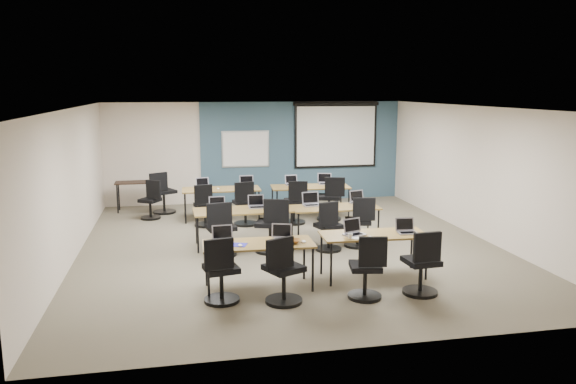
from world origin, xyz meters
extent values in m
cube|color=#6B6354|center=(0.00, 0.00, 0.00)|extent=(8.00, 9.00, 0.02)
cube|color=white|center=(0.00, 0.00, 2.70)|extent=(8.00, 9.00, 0.02)
cube|color=beige|center=(0.00, 4.50, 1.35)|extent=(8.00, 0.04, 2.70)
cube|color=beige|center=(0.00, -4.50, 1.35)|extent=(8.00, 0.04, 2.70)
cube|color=beige|center=(-4.00, 0.00, 1.35)|extent=(0.04, 9.00, 2.70)
cube|color=beige|center=(4.00, 0.00, 1.35)|extent=(0.04, 9.00, 2.70)
cube|color=#3D5977|center=(1.25, 4.47, 1.35)|extent=(5.50, 0.04, 2.70)
cube|color=silver|center=(-0.30, 4.43, 1.45)|extent=(1.28, 0.02, 0.98)
cube|color=white|center=(-0.30, 4.42, 1.45)|extent=(1.20, 0.02, 0.90)
cube|color=black|center=(2.20, 4.41, 1.80)|extent=(2.32, 0.03, 1.82)
cube|color=white|center=(2.20, 4.40, 1.76)|extent=(2.20, 0.02, 1.62)
cylinder|color=black|center=(2.20, 4.40, 2.64)|extent=(2.40, 0.10, 0.10)
cube|color=brown|center=(-0.94, -2.26, 0.71)|extent=(1.69, 0.71, 0.03)
cylinder|color=black|center=(-1.73, -2.55, 0.35)|extent=(0.04, 0.04, 0.70)
cylinder|color=black|center=(-0.16, -2.55, 0.35)|extent=(0.04, 0.04, 0.70)
cylinder|color=black|center=(-1.73, -1.96, 0.35)|extent=(0.04, 0.04, 0.70)
cylinder|color=black|center=(-0.16, -1.96, 0.35)|extent=(0.04, 0.04, 0.70)
cube|color=#A46539|center=(0.98, -2.08, 0.71)|extent=(1.72, 0.72, 0.03)
cylinder|color=black|center=(0.18, -2.38, 0.35)|extent=(0.04, 0.04, 0.70)
cylinder|color=black|center=(1.78, -2.38, 0.35)|extent=(0.04, 0.04, 0.70)
cylinder|color=black|center=(0.18, -1.78, 0.35)|extent=(0.04, 0.04, 0.70)
cylinder|color=black|center=(1.78, -1.78, 0.35)|extent=(0.04, 0.04, 0.70)
cube|color=brown|center=(-0.89, 0.18, 0.71)|extent=(1.91, 0.80, 0.03)
cylinder|color=black|center=(-1.78, -0.15, 0.35)|extent=(0.04, 0.04, 0.70)
cylinder|color=black|center=(0.01, -0.15, 0.35)|extent=(0.04, 0.04, 0.70)
cylinder|color=black|center=(-1.78, 0.52, 0.35)|extent=(0.04, 0.04, 0.70)
cylinder|color=black|center=(0.01, 0.52, 0.35)|extent=(0.04, 0.04, 0.70)
cube|color=#9E643D|center=(0.95, 0.08, 0.71)|extent=(1.75, 0.73, 0.03)
cylinder|color=black|center=(0.13, -0.22, 0.35)|extent=(0.04, 0.04, 0.70)
cylinder|color=black|center=(1.76, -0.22, 0.35)|extent=(0.04, 0.04, 0.70)
cylinder|color=black|center=(0.13, 0.39, 0.35)|extent=(0.04, 0.04, 0.70)
cylinder|color=black|center=(1.76, 0.39, 0.35)|extent=(0.04, 0.04, 0.70)
cube|color=#A16D46|center=(-1.12, 2.57, 0.71)|extent=(1.82, 0.76, 0.03)
cylinder|color=black|center=(-1.97, 2.25, 0.35)|extent=(0.04, 0.04, 0.70)
cylinder|color=black|center=(-0.27, 2.25, 0.35)|extent=(0.04, 0.04, 0.70)
cylinder|color=black|center=(-1.97, 2.89, 0.35)|extent=(0.04, 0.04, 0.70)
cylinder|color=black|center=(-0.27, 2.89, 0.35)|extent=(0.04, 0.04, 0.70)
cube|color=brown|center=(1.02, 2.49, 0.71)|extent=(1.87, 0.78, 0.03)
cylinder|color=black|center=(0.14, 2.16, 0.35)|extent=(0.04, 0.04, 0.70)
cylinder|color=black|center=(1.89, 2.16, 0.35)|extent=(0.04, 0.04, 0.70)
cylinder|color=black|center=(0.14, 2.81, 0.35)|extent=(0.04, 0.04, 0.70)
cylinder|color=black|center=(1.89, 2.81, 0.35)|extent=(0.04, 0.04, 0.70)
cube|color=#B7B7C0|center=(-1.47, -2.12, 0.74)|extent=(0.32, 0.23, 0.02)
cube|color=black|center=(-1.47, -2.14, 0.75)|extent=(0.27, 0.14, 0.00)
cube|color=#B7B7C0|center=(-1.47, -1.99, 0.86)|extent=(0.32, 0.06, 0.22)
cube|color=black|center=(-1.47, -2.00, 0.86)|extent=(0.28, 0.04, 0.18)
ellipsoid|color=white|center=(-1.24, -2.38, 0.74)|extent=(0.07, 0.10, 0.04)
cylinder|color=black|center=(-1.55, -2.68, 0.03)|extent=(0.52, 0.52, 0.05)
cylinder|color=black|center=(-1.55, -2.68, 0.23)|extent=(0.06, 0.06, 0.46)
cube|color=black|center=(-1.55, -2.68, 0.50)|extent=(0.46, 0.46, 0.08)
cube|color=black|center=(-1.59, -2.89, 0.78)|extent=(0.42, 0.06, 0.44)
cube|color=#B8B8C7|center=(-0.54, -2.20, 0.74)|extent=(0.32, 0.23, 0.02)
cube|color=black|center=(-0.54, -2.22, 0.75)|extent=(0.27, 0.13, 0.00)
cube|color=#B8B8C7|center=(-0.54, -2.08, 0.86)|extent=(0.32, 0.06, 0.22)
cube|color=black|center=(-0.54, -2.08, 0.86)|extent=(0.28, 0.04, 0.18)
ellipsoid|color=white|center=(-0.25, -2.36, 0.74)|extent=(0.10, 0.12, 0.04)
cylinder|color=black|center=(-0.67, -2.89, 0.03)|extent=(0.54, 0.54, 0.05)
cylinder|color=black|center=(-0.67, -2.89, 0.24)|extent=(0.06, 0.06, 0.48)
cube|color=black|center=(-0.67, -2.89, 0.52)|extent=(0.48, 0.48, 0.08)
cube|color=black|center=(-0.76, -3.09, 0.80)|extent=(0.44, 0.06, 0.44)
cube|color=#A9A9AE|center=(0.64, -2.11, 0.74)|extent=(0.33, 0.24, 0.02)
cube|color=black|center=(0.64, -2.13, 0.75)|extent=(0.28, 0.14, 0.00)
cube|color=#A9A9AE|center=(0.64, -1.98, 0.87)|extent=(0.33, 0.06, 0.23)
cube|color=black|center=(0.64, -1.99, 0.87)|extent=(0.29, 0.04, 0.19)
ellipsoid|color=white|center=(0.84, -2.31, 0.74)|extent=(0.07, 0.10, 0.03)
cylinder|color=black|center=(0.54, -2.96, 0.03)|extent=(0.50, 0.50, 0.05)
cylinder|color=black|center=(0.54, -2.96, 0.22)|extent=(0.06, 0.06, 0.44)
cube|color=black|center=(0.54, -2.96, 0.48)|extent=(0.44, 0.44, 0.08)
cube|color=black|center=(0.57, -3.16, 0.76)|extent=(0.41, 0.06, 0.44)
cube|color=#ABABAE|center=(1.52, -2.17, 0.74)|extent=(0.31, 0.23, 0.02)
cube|color=black|center=(1.52, -2.19, 0.75)|extent=(0.26, 0.13, 0.00)
cube|color=#ABABAE|center=(1.52, -2.05, 0.86)|extent=(0.31, 0.06, 0.21)
cube|color=black|center=(1.52, -2.06, 0.86)|extent=(0.27, 0.04, 0.18)
ellipsoid|color=white|center=(1.64, -2.38, 0.74)|extent=(0.08, 0.11, 0.03)
cylinder|color=black|center=(1.42, -2.95, 0.03)|extent=(0.53, 0.53, 0.05)
cylinder|color=black|center=(1.42, -2.95, 0.24)|extent=(0.06, 0.06, 0.47)
cube|color=black|center=(1.42, -2.95, 0.51)|extent=(0.47, 0.47, 0.08)
cube|color=black|center=(1.40, -3.17, 0.79)|extent=(0.43, 0.06, 0.44)
cube|color=#B2B1BD|center=(-1.38, 0.25, 0.74)|extent=(0.32, 0.23, 0.02)
cube|color=black|center=(-1.38, 0.23, 0.75)|extent=(0.27, 0.13, 0.00)
cube|color=#B2B1BD|center=(-1.38, 0.38, 0.86)|extent=(0.32, 0.06, 0.22)
cube|color=black|center=(-1.38, 0.37, 0.86)|extent=(0.28, 0.04, 0.18)
ellipsoid|color=white|center=(-1.31, 0.15, 0.74)|extent=(0.06, 0.09, 0.03)
cylinder|color=black|center=(-1.37, -0.39, 0.03)|extent=(0.57, 0.57, 0.05)
cylinder|color=black|center=(-1.37, -0.39, 0.25)|extent=(0.06, 0.06, 0.50)
cube|color=black|center=(-1.37, -0.39, 0.54)|extent=(0.50, 0.50, 0.08)
cube|color=black|center=(-1.41, -0.61, 0.82)|extent=(0.46, 0.06, 0.44)
cube|color=silver|center=(-0.60, 0.27, 0.74)|extent=(0.32, 0.23, 0.02)
cube|color=black|center=(-0.60, 0.25, 0.75)|extent=(0.27, 0.13, 0.00)
cube|color=silver|center=(-0.60, 0.40, 0.86)|extent=(0.32, 0.06, 0.22)
cube|color=black|center=(-0.60, 0.39, 0.86)|extent=(0.28, 0.04, 0.18)
ellipsoid|color=white|center=(-0.37, 0.12, 0.74)|extent=(0.08, 0.11, 0.03)
cylinder|color=black|center=(-0.44, -0.32, 0.03)|extent=(0.58, 0.58, 0.05)
cylinder|color=black|center=(-0.44, -0.32, 0.26)|extent=(0.06, 0.06, 0.51)
cube|color=black|center=(-0.44, -0.32, 0.55)|extent=(0.51, 0.51, 0.08)
cube|color=black|center=(-0.36, -0.55, 0.83)|extent=(0.47, 0.06, 0.44)
cube|color=#B6B6B7|center=(0.51, 0.25, 0.74)|extent=(0.35, 0.25, 0.02)
cube|color=black|center=(0.51, 0.23, 0.75)|extent=(0.29, 0.15, 0.00)
cube|color=#B6B6B7|center=(0.51, 0.39, 0.87)|extent=(0.35, 0.06, 0.24)
cube|color=black|center=(0.51, 0.38, 0.87)|extent=(0.30, 0.05, 0.20)
ellipsoid|color=white|center=(0.79, 0.15, 0.74)|extent=(0.08, 0.11, 0.04)
cylinder|color=black|center=(0.68, -0.45, 0.03)|extent=(0.50, 0.50, 0.05)
cylinder|color=black|center=(0.68, -0.45, 0.22)|extent=(0.06, 0.06, 0.44)
cube|color=black|center=(0.68, -0.45, 0.48)|extent=(0.44, 0.44, 0.08)
cube|color=black|center=(0.61, -0.64, 0.76)|extent=(0.40, 0.06, 0.44)
cube|color=#B2B2B2|center=(1.51, 0.30, 0.74)|extent=(0.33, 0.24, 0.02)
cube|color=black|center=(1.51, 0.28, 0.75)|extent=(0.28, 0.14, 0.00)
cube|color=#B2B2B2|center=(1.51, 0.43, 0.87)|extent=(0.33, 0.06, 0.23)
cube|color=black|center=(1.51, 0.42, 0.87)|extent=(0.29, 0.04, 0.19)
ellipsoid|color=white|center=(1.73, 0.17, 0.74)|extent=(0.07, 0.10, 0.03)
cylinder|color=black|center=(1.31, -0.30, 0.03)|extent=(0.53, 0.53, 0.05)
cylinder|color=black|center=(1.31, -0.30, 0.23)|extent=(0.06, 0.06, 0.47)
cube|color=black|center=(1.31, -0.30, 0.51)|extent=(0.47, 0.47, 0.08)
cube|color=black|center=(1.35, -0.50, 0.79)|extent=(0.43, 0.06, 0.44)
cube|color=#9E9EA8|center=(-1.54, 2.73, 0.74)|extent=(0.31, 0.23, 0.02)
cube|color=black|center=(-1.54, 2.71, 0.75)|extent=(0.26, 0.13, 0.00)
cube|color=#9E9EA8|center=(-1.54, 2.85, 0.86)|extent=(0.31, 0.06, 0.21)
cube|color=black|center=(-1.54, 2.84, 0.86)|extent=(0.27, 0.04, 0.18)
ellipsoid|color=white|center=(-1.19, 2.52, 0.74)|extent=(0.09, 0.12, 0.04)
cylinder|color=black|center=(-1.54, 1.96, 0.03)|extent=(0.49, 0.49, 0.05)
cylinder|color=black|center=(-1.54, 1.96, 0.22)|extent=(0.06, 0.06, 0.43)
cube|color=black|center=(-1.54, 1.96, 0.47)|extent=(0.43, 0.43, 0.08)
cube|color=black|center=(-1.57, 1.77, 0.75)|extent=(0.40, 0.06, 0.44)
cube|color=silver|center=(-0.48, 2.72, 0.74)|extent=(0.34, 0.25, 0.02)
cube|color=black|center=(-0.48, 2.70, 0.75)|extent=(0.29, 0.14, 0.00)
cube|color=silver|center=(-0.48, 2.85, 0.87)|extent=(0.34, 0.06, 0.23)
cube|color=black|center=(-0.48, 2.84, 0.87)|extent=(0.30, 0.04, 0.19)
ellipsoid|color=white|center=(-0.41, 2.54, 0.74)|extent=(0.08, 0.11, 0.03)
cylinder|color=black|center=(-0.63, 1.88, 0.03)|extent=(0.54, 0.54, 0.05)
cylinder|color=black|center=(-0.63, 1.88, 0.24)|extent=(0.06, 0.06, 0.48)
cube|color=black|center=(-0.63, 1.88, 0.52)|extent=(0.48, 0.48, 0.08)
cube|color=black|center=(-0.68, 1.67, 0.80)|extent=(0.44, 0.06, 0.44)
cube|color=#B2B2B2|center=(0.62, 2.73, 0.74)|extent=(0.31, 0.22, 0.02)
cube|color=black|center=(0.62, 2.71, 0.75)|extent=(0.26, 0.13, 0.00)
cube|color=#B2B2B2|center=(0.62, 2.85, 0.86)|extent=(0.31, 0.06, 0.21)
cube|color=black|center=(0.62, 2.84, 0.86)|extent=(0.27, 0.04, 0.17)
ellipsoid|color=white|center=(0.80, 2.50, 0.74)|extent=(0.06, 0.09, 0.03)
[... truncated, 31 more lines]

